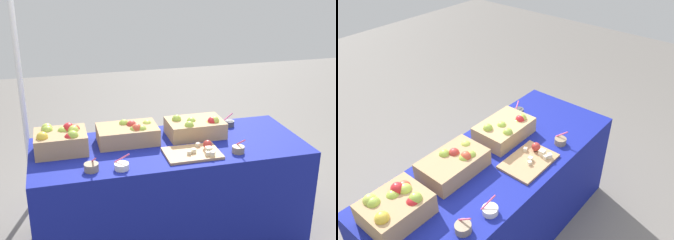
{
  "view_description": "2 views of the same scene",
  "coord_description": "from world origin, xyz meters",
  "views": [
    {
      "loc": [
        -0.74,
        -2.73,
        1.99
      ],
      "look_at": [
        -0.01,
        -0.0,
        0.93
      ],
      "focal_mm": 47.49,
      "sensor_mm": 36.0,
      "label": 1
    },
    {
      "loc": [
        -1.37,
        -1.21,
        2.25
      ],
      "look_at": [
        0.11,
        0.02,
        0.99
      ],
      "focal_mm": 37.54,
      "sensor_mm": 36.0,
      "label": 2
    }
  ],
  "objects": [
    {
      "name": "ground_plane",
      "position": [
        0.0,
        0.0,
        0.0
      ],
      "size": [
        10.0,
        10.0,
        0.0
      ],
      "primitive_type": "plane",
      "color": "slate"
    },
    {
      "name": "tent_pole",
      "position": [
        -0.99,
        0.77,
        1.12
      ],
      "size": [
        0.04,
        0.04,
        2.24
      ],
      "primitive_type": "cylinder",
      "color": "white",
      "rests_on": "ground_plane"
    },
    {
      "name": "sample_bowl_mid",
      "position": [
        -0.38,
        -0.28,
        0.76
      ],
      "size": [
        0.1,
        0.09,
        0.1
      ],
      "color": "silver",
      "rests_on": "table"
    },
    {
      "name": "sample_bowl_extra",
      "position": [
        -0.56,
        -0.25,
        0.77
      ],
      "size": [
        0.09,
        0.09,
        0.1
      ],
      "color": "gray",
      "rests_on": "table"
    },
    {
      "name": "sample_bowl_far",
      "position": [
        0.41,
        -0.23,
        0.76
      ],
      "size": [
        0.08,
        0.09,
        0.1
      ],
      "color": "gray",
      "rests_on": "table"
    },
    {
      "name": "apple_crate_left",
      "position": [
        -0.73,
        0.1,
        0.82
      ],
      "size": [
        0.34,
        0.29,
        0.18
      ],
      "color": "tan",
      "rests_on": "table"
    },
    {
      "name": "apple_crate_right",
      "position": [
        0.23,
        0.12,
        0.81
      ],
      "size": [
        0.4,
        0.28,
        0.16
      ],
      "color": "tan",
      "rests_on": "table"
    },
    {
      "name": "sample_bowl_near",
      "position": [
        0.54,
        0.24,
        0.76
      ],
      "size": [
        0.09,
        0.08,
        0.09
      ],
      "color": "#4C4C51",
      "rests_on": "table"
    },
    {
      "name": "table",
      "position": [
        0.0,
        0.0,
        0.37
      ],
      "size": [
        1.9,
        0.76,
        0.74
      ],
      "primitive_type": "cube",
      "color": "navy",
      "rests_on": "ground_plane"
    },
    {
      "name": "cutting_board_front",
      "position": [
        0.12,
        -0.18,
        0.76
      ],
      "size": [
        0.37,
        0.25,
        0.08
      ],
      "color": "tan",
      "rests_on": "table"
    },
    {
      "name": "apple_crate_middle",
      "position": [
        -0.26,
        0.13,
        0.81
      ],
      "size": [
        0.42,
        0.27,
        0.16
      ],
      "color": "tan",
      "rests_on": "table"
    }
  ]
}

